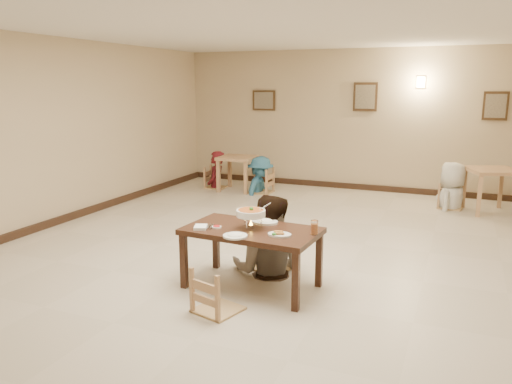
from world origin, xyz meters
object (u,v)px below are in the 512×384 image
at_px(bg_chair_rl, 452,185).
at_px(bg_diner_c, 454,162).
at_px(curry_warmer, 251,213).
at_px(bg_diner_a, 215,151).
at_px(main_table, 252,235).
at_px(main_diner, 268,195).
at_px(bg_table_left, 237,163).
at_px(bg_table_right, 492,177).
at_px(bg_diner_b, 261,156).
at_px(bg_chair_lr, 261,169).
at_px(drink_glass, 314,228).
at_px(chair_near, 217,269).
at_px(chair_far, 273,232).
at_px(bg_chair_ll, 216,168).

distance_m(bg_chair_rl, bg_diner_c, 0.42).
distance_m(curry_warmer, bg_diner_a, 5.61).
height_order(main_table, bg_diner_c, bg_diner_c).
distance_m(main_diner, bg_table_left, 4.86).
height_order(bg_table_right, bg_diner_c, bg_diner_c).
height_order(main_table, bg_diner_b, bg_diner_b).
relative_size(main_diner, bg_chair_lr, 1.92).
height_order(drink_glass, bg_diner_b, bg_diner_b).
xyz_separation_m(bg_chair_rl, bg_diner_a, (-4.88, -0.03, 0.38)).
xyz_separation_m(main_table, bg_diner_b, (-1.82, 4.74, 0.17)).
height_order(chair_near, bg_chair_lr, bg_chair_lr).
bearing_deg(bg_table_right, bg_diner_c, 174.09).
bearing_deg(chair_far, bg_diner_c, 67.02).
bearing_deg(chair_near, chair_far, -77.79).
bearing_deg(bg_chair_ll, bg_chair_rl, -94.78).
distance_m(bg_table_left, bg_diner_b, 0.58).
bearing_deg(chair_near, bg_diner_c, -94.45).
bearing_deg(bg_diner_b, bg_chair_ll, 87.59).
bearing_deg(bg_chair_lr, bg_diner_c, 92.36).
relative_size(drink_glass, bg_table_right, 0.15).
distance_m(chair_near, drink_glass, 1.12).
relative_size(chair_far, bg_diner_b, 0.60).
height_order(bg_diner_b, bg_diner_c, bg_diner_c).
xyz_separation_m(chair_far, bg_diner_a, (-2.93, 4.15, 0.36)).
bearing_deg(bg_table_right, chair_far, -122.30).
bearing_deg(bg_table_left, bg_diner_b, -2.60).
distance_m(bg_chair_lr, bg_chair_rl, 3.78).
bearing_deg(chair_near, bg_diner_b, -56.42).
bearing_deg(main_table, curry_warmer, 144.39).
height_order(curry_warmer, bg_table_right, curry_warmer).
relative_size(bg_diner_a, bg_diner_c, 0.95).
distance_m(chair_near, bg_chair_rl, 5.90).
xyz_separation_m(chair_near, bg_chair_rl, (2.04, 5.53, -0.00)).
height_order(chair_far, bg_diner_b, bg_diner_b).
distance_m(bg_table_right, bg_chair_lr, 4.43).
relative_size(main_table, bg_chair_ll, 1.68).
height_order(main_table, bg_table_right, bg_table_right).
bearing_deg(bg_chair_lr, chair_near, 18.64).
height_order(main_diner, bg_chair_ll, main_diner).
distance_m(chair_far, bg_table_right, 4.87).
xyz_separation_m(bg_chair_rl, bg_diner_c, (0.00, 0.00, 0.42)).
bearing_deg(chair_far, bg_diner_b, 116.21).
bearing_deg(bg_diner_b, main_table, -157.87).
distance_m(drink_glass, bg_chair_lr, 5.33).
bearing_deg(bg_diner_a, bg_diner_c, 76.52).
xyz_separation_m(bg_table_left, bg_chair_ll, (-0.55, 0.04, -0.16)).
height_order(bg_table_left, bg_chair_rl, bg_chair_rl).
height_order(curry_warmer, bg_diner_c, bg_diner_c).
distance_m(chair_far, drink_glass, 0.97).
height_order(bg_chair_ll, bg_diner_c, bg_diner_c).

